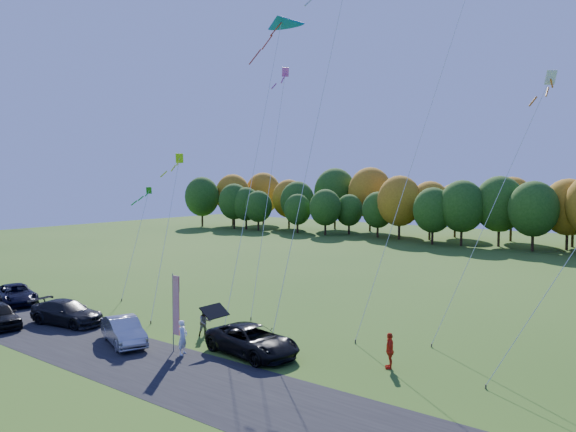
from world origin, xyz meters
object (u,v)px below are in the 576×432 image
Objects in this scene: person_east at (390,350)px; feather_flag at (175,304)px; silver_sedan at (124,331)px; black_suv at (252,340)px.

person_east is 0.42× the size of feather_flag.
person_east is at bearing -46.41° from silver_sedan.
feather_flag is (-10.27, -4.81, 1.73)m from person_east.
black_suv is at bearing -45.43° from silver_sedan.
feather_flag is (3.50, 0.80, 1.87)m from silver_sedan.
person_east reaches higher than black_suv.
black_suv is at bearing 32.02° from feather_flag.
person_east is 11.47m from feather_flag.
black_suv is 4.55m from feather_flag.
feather_flag reaches higher than silver_sedan.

